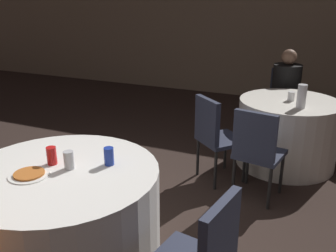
{
  "coord_description": "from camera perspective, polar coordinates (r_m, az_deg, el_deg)",
  "views": [
    {
      "loc": [
        1.44,
        -1.8,
        1.83
      ],
      "look_at": [
        0.35,
        0.73,
        0.83
      ],
      "focal_mm": 40.0,
      "sensor_mm": 36.0,
      "label": 1
    }
  ],
  "objects": [
    {
      "name": "bottle_far",
      "position": [
        3.94,
        19.7,
        4.29
      ],
      "size": [
        0.09,
        0.09,
        0.24
      ],
      "color": "white",
      "rests_on": "table_far"
    },
    {
      "name": "person_black_shirt",
      "position": [
        4.99,
        17.46,
        4.59
      ],
      "size": [
        0.39,
        0.51,
        1.15
      ],
      "rotation": [
        0.0,
        0.0,
        -2.98
      ],
      "color": "#4C4238",
      "rests_on": "ground_plane"
    },
    {
      "name": "table_far",
      "position": [
        4.31,
        17.65,
        -0.96
      ],
      "size": [
        1.07,
        1.07,
        0.73
      ],
      "color": "white",
      "rests_on": "ground_plane"
    },
    {
      "name": "chair_far_north",
      "position": [
        5.16,
        17.3,
        4.35
      ],
      "size": [
        0.46,
        0.46,
        0.88
      ],
      "rotation": [
        0.0,
        0.0,
        -2.98
      ],
      "color": "#2D3347",
      "rests_on": "ground_plane"
    },
    {
      "name": "chair_far_southwest",
      "position": [
        3.7,
        7.07,
        -0.92
      ],
      "size": [
        0.56,
        0.56,
        0.88
      ],
      "rotation": [
        0.0,
        0.0,
        -0.72
      ],
      "color": "#2D3347",
      "rests_on": "ground_plane"
    },
    {
      "name": "wall_back",
      "position": [
        6.93,
        11.63,
        15.94
      ],
      "size": [
        16.0,
        0.06,
        2.8
      ],
      "color": "gray",
      "rests_on": "ground_plane"
    },
    {
      "name": "soda_can_red",
      "position": [
        2.63,
        -17.31,
        -4.34
      ],
      "size": [
        0.07,
        0.07,
        0.12
      ],
      "color": "red",
      "rests_on": "table_near"
    },
    {
      "name": "chair_far_south",
      "position": [
        3.41,
        13.41,
        -3.18
      ],
      "size": [
        0.46,
        0.47,
        0.88
      ],
      "rotation": [
        0.0,
        0.0,
        -0.17
      ],
      "color": "#2D3347",
      "rests_on": "ground_plane"
    },
    {
      "name": "soda_can_blue",
      "position": [
        2.53,
        -8.99,
        -4.58
      ],
      "size": [
        0.07,
        0.07,
        0.12
      ],
      "color": "#1E38A5",
      "rests_on": "table_near"
    },
    {
      "name": "cup_far",
      "position": [
        4.19,
        18.26,
        4.34
      ],
      "size": [
        0.07,
        0.07,
        0.1
      ],
      "color": "white",
      "rests_on": "table_far"
    },
    {
      "name": "table_near",
      "position": [
        2.72,
        -15.41,
        -13.48
      ],
      "size": [
        1.29,
        1.29,
        0.73
      ],
      "color": "white",
      "rests_on": "ground_plane"
    },
    {
      "name": "pizza_plate_near",
      "position": [
        2.54,
        -20.4,
        -6.89
      ],
      "size": [
        0.26,
        0.26,
        0.02
      ],
      "color": "white",
      "rests_on": "table_near"
    },
    {
      "name": "soda_can_silver",
      "position": [
        2.53,
        -14.87,
        -5.04
      ],
      "size": [
        0.07,
        0.07,
        0.12
      ],
      "color": "silver",
      "rests_on": "table_near"
    }
  ]
}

